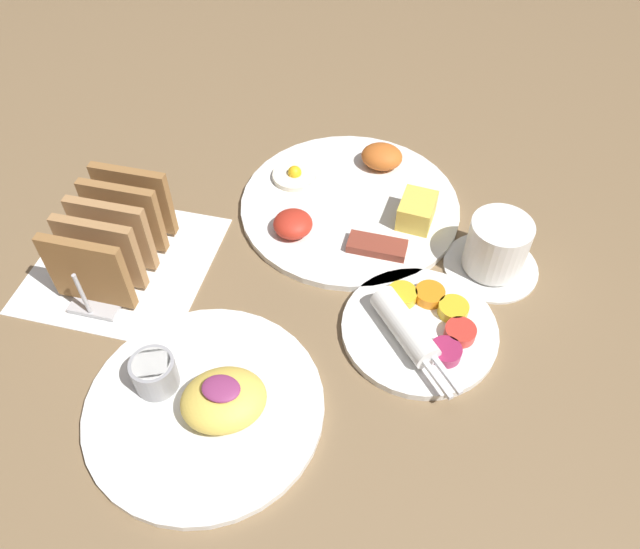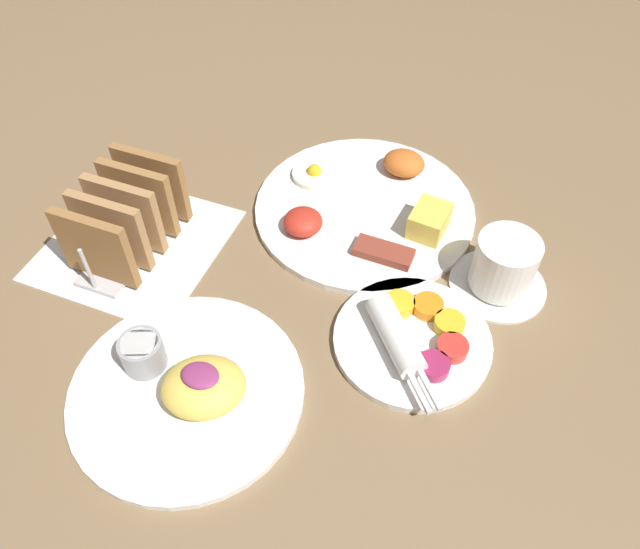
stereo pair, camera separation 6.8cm
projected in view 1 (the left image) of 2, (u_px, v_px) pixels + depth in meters
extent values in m
plane|color=brown|center=(264.00, 316.00, 0.75)|extent=(3.00, 3.00, 0.00)
cube|color=white|center=(123.00, 264.00, 0.80)|extent=(0.22, 0.22, 0.00)
cylinder|color=white|center=(350.00, 205.00, 0.87)|extent=(0.30, 0.30, 0.01)
cube|color=#E5C64C|center=(417.00, 211.00, 0.83)|extent=(0.05, 0.06, 0.04)
ellipsoid|color=#C66023|center=(382.00, 157.00, 0.91)|extent=(0.06, 0.05, 0.03)
cylinder|color=#F4EACC|center=(295.00, 176.00, 0.90)|extent=(0.06, 0.06, 0.01)
sphere|color=yellow|center=(295.00, 173.00, 0.89)|extent=(0.02, 0.02, 0.02)
ellipsoid|color=red|center=(295.00, 224.00, 0.82)|extent=(0.05, 0.05, 0.03)
cube|color=brown|center=(377.00, 246.00, 0.80)|extent=(0.08, 0.03, 0.01)
cylinder|color=white|center=(419.00, 330.00, 0.73)|extent=(0.18, 0.18, 0.01)
cylinder|color=#99234C|center=(446.00, 352.00, 0.70)|extent=(0.04, 0.04, 0.01)
cylinder|color=red|center=(460.00, 332.00, 0.71)|extent=(0.04, 0.04, 0.01)
cylinder|color=gold|center=(453.00, 309.00, 0.74)|extent=(0.04, 0.04, 0.01)
cylinder|color=orange|center=(430.00, 295.00, 0.75)|extent=(0.04, 0.04, 0.01)
cylinder|color=gold|center=(402.00, 295.00, 0.75)|extent=(0.04, 0.04, 0.01)
cylinder|color=white|center=(405.00, 326.00, 0.71)|extent=(0.09, 0.10, 0.03)
cube|color=silver|center=(447.00, 375.00, 0.67)|extent=(0.04, 0.04, 0.00)
cube|color=silver|center=(438.00, 380.00, 0.66)|extent=(0.04, 0.04, 0.00)
cylinder|color=white|center=(205.00, 407.00, 0.66)|extent=(0.26, 0.26, 0.01)
ellipsoid|color=#EAC651|center=(222.00, 400.00, 0.64)|extent=(0.11, 0.11, 0.04)
ellipsoid|color=#8C3366|center=(220.00, 388.00, 0.63)|extent=(0.04, 0.03, 0.01)
cylinder|color=#99999E|center=(155.00, 373.00, 0.66)|extent=(0.05, 0.05, 0.04)
cylinder|color=white|center=(152.00, 365.00, 0.65)|extent=(0.04, 0.04, 0.01)
cube|color=#B7B7BC|center=(122.00, 261.00, 0.80)|extent=(0.06, 0.18, 0.01)
cube|color=olive|center=(88.00, 272.00, 0.72)|extent=(0.10, 0.01, 0.10)
cube|color=#A47648|center=(100.00, 252.00, 0.74)|extent=(0.10, 0.01, 0.10)
cube|color=#A5774A|center=(112.00, 233.00, 0.76)|extent=(0.10, 0.01, 0.10)
cube|color=olive|center=(124.00, 216.00, 0.78)|extent=(0.10, 0.01, 0.10)
cube|color=olive|center=(135.00, 199.00, 0.80)|extent=(0.10, 0.01, 0.10)
cylinder|color=#B7B7BC|center=(82.00, 294.00, 0.72)|extent=(0.01, 0.01, 0.07)
cylinder|color=#B7B7BC|center=(144.00, 196.00, 0.83)|extent=(0.01, 0.00, 0.07)
cylinder|color=white|center=(491.00, 266.00, 0.80)|extent=(0.12, 0.12, 0.01)
cylinder|color=white|center=(497.00, 245.00, 0.77)|extent=(0.08, 0.08, 0.07)
cylinder|color=#381E0F|center=(503.00, 228.00, 0.75)|extent=(0.06, 0.06, 0.01)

